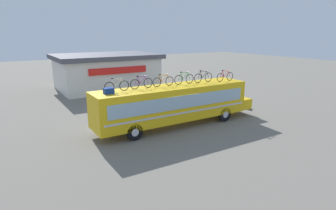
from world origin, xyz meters
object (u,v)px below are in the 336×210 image
(luggage_bag_1, at_px, (109,91))
(bus, at_px, (175,103))
(rooftop_bicycle_2, at_px, (141,83))
(rooftop_bicycle_3, at_px, (163,81))
(rooftop_bicycle_6, at_px, (225,76))
(rooftop_bicycle_4, at_px, (184,79))
(rooftop_bicycle_1, at_px, (117,86))
(rooftop_bicycle_5, at_px, (203,77))

(luggage_bag_1, bearing_deg, bus, 0.98)
(rooftop_bicycle_2, bearing_deg, bus, -8.79)
(rooftop_bicycle_3, height_order, rooftop_bicycle_6, rooftop_bicycle_6)
(rooftop_bicycle_4, bearing_deg, rooftop_bicycle_3, 178.51)
(rooftop_bicycle_3, bearing_deg, rooftop_bicycle_1, -179.74)
(bus, height_order, luggage_bag_1, luggage_bag_1)
(luggage_bag_1, relative_size, rooftop_bicycle_4, 0.36)
(luggage_bag_1, bearing_deg, rooftop_bicycle_5, 1.70)
(rooftop_bicycle_1, relative_size, rooftop_bicycle_2, 1.01)
(luggage_bag_1, distance_m, rooftop_bicycle_3, 4.15)
(luggage_bag_1, bearing_deg, rooftop_bicycle_2, 10.73)
(bus, xyz_separation_m, rooftop_bicycle_6, (4.36, -0.32, 1.60))
(rooftop_bicycle_2, relative_size, rooftop_bicycle_3, 0.99)
(rooftop_bicycle_6, bearing_deg, rooftop_bicycle_5, 165.60)
(rooftop_bicycle_2, height_order, rooftop_bicycle_3, rooftop_bicycle_2)
(rooftop_bicycle_1, relative_size, rooftop_bicycle_4, 0.99)
(rooftop_bicycle_1, xyz_separation_m, rooftop_bicycle_4, (5.18, -0.03, 0.02))
(rooftop_bicycle_3, xyz_separation_m, rooftop_bicycle_4, (1.74, -0.05, 0.02))
(rooftop_bicycle_3, relative_size, rooftop_bicycle_4, 0.99)
(bus, height_order, rooftop_bicycle_6, rooftop_bicycle_6)
(bus, bearing_deg, luggage_bag_1, -179.02)
(luggage_bag_1, relative_size, rooftop_bicycle_5, 0.36)
(rooftop_bicycle_4, bearing_deg, rooftop_bicycle_2, 178.27)
(bus, relative_size, rooftop_bicycle_4, 7.58)
(rooftop_bicycle_4, xyz_separation_m, rooftop_bicycle_5, (1.66, -0.14, 0.00))
(luggage_bag_1, xyz_separation_m, rooftop_bicycle_3, (4.13, 0.41, 0.18))
(rooftop_bicycle_4, relative_size, rooftop_bicycle_5, 0.99)
(bus, relative_size, rooftop_bicycle_6, 7.71)
(rooftop_bicycle_4, xyz_separation_m, rooftop_bicycle_6, (3.43, -0.60, -0.02))
(rooftop_bicycle_4, bearing_deg, rooftop_bicycle_6, -9.88)
(rooftop_bicycle_2, height_order, rooftop_bicycle_4, rooftop_bicycle_4)
(rooftop_bicycle_4, bearing_deg, rooftop_bicycle_1, 179.67)
(rooftop_bicycle_1, bearing_deg, rooftop_bicycle_5, -1.44)
(rooftop_bicycle_5, distance_m, rooftop_bicycle_6, 1.83)
(bus, height_order, rooftop_bicycle_3, rooftop_bicycle_3)
(luggage_bag_1, xyz_separation_m, rooftop_bicycle_1, (0.69, 0.39, 0.18))
(rooftop_bicycle_2, relative_size, rooftop_bicycle_5, 0.97)
(rooftop_bicycle_5, bearing_deg, rooftop_bicycle_4, 175.09)
(bus, bearing_deg, rooftop_bicycle_1, 175.83)
(rooftop_bicycle_3, bearing_deg, bus, -21.77)
(rooftop_bicycle_4, bearing_deg, luggage_bag_1, -176.44)
(rooftop_bicycle_1, bearing_deg, bus, -4.17)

